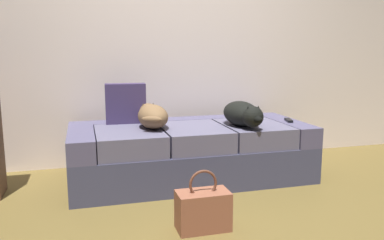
{
  "coord_description": "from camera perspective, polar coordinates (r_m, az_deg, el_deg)",
  "views": [
    {
      "loc": [
        -0.86,
        -2.17,
        1.07
      ],
      "look_at": [
        0.0,
        0.9,
        0.52
      ],
      "focal_mm": 36.71,
      "sensor_mm": 36.0,
      "label": 1
    }
  ],
  "objects": [
    {
      "name": "dog_dark",
      "position": [
        3.25,
        7.42,
        0.88
      ],
      "size": [
        0.28,
        0.6,
        0.2
      ],
      "color": "black",
      "rests_on": "couch"
    },
    {
      "name": "throw_pillow",
      "position": [
        3.41,
        -9.62,
        2.39
      ],
      "size": [
        0.35,
        0.14,
        0.34
      ],
      "primitive_type": "cube",
      "rotation": [
        0.0,
        0.0,
        -0.05
      ],
      "color": "#392D53",
      "rests_on": "couch"
    },
    {
      "name": "couch",
      "position": [
        3.35,
        -0.24,
        -4.67
      ],
      "size": [
        1.98,
        0.87,
        0.47
      ],
      "color": "#40415C",
      "rests_on": "ground"
    },
    {
      "name": "handbag",
      "position": [
        2.45,
        1.61,
        -12.9
      ],
      "size": [
        0.32,
        0.18,
        0.38
      ],
      "color": "#95553D",
      "rests_on": "ground"
    },
    {
      "name": "ground_plane",
      "position": [
        2.57,
        5.61,
        -14.83
      ],
      "size": [
        10.0,
        10.0,
        0.0
      ],
      "primitive_type": "plane",
      "color": "brown"
    },
    {
      "name": "dog_tan",
      "position": [
        3.2,
        -5.83,
        0.64
      ],
      "size": [
        0.25,
        0.56,
        0.19
      ],
      "color": "brown",
      "rests_on": "couch"
    },
    {
      "name": "tv_remote",
      "position": [
        3.56,
        13.86,
        -0.04
      ],
      "size": [
        0.08,
        0.16,
        0.02
      ],
      "primitive_type": "cube",
      "rotation": [
        0.0,
        0.0,
        -0.28
      ],
      "color": "black",
      "rests_on": "couch"
    },
    {
      "name": "back_wall",
      "position": [
        3.89,
        -2.91,
        14.68
      ],
      "size": [
        6.4,
        0.1,
        2.8
      ],
      "primitive_type": "cube",
      "color": "silver",
      "rests_on": "ground"
    }
  ]
}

